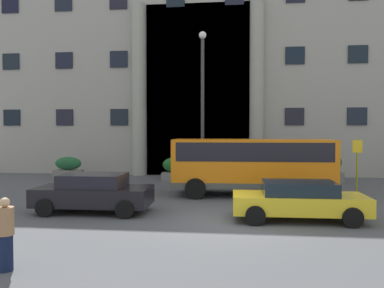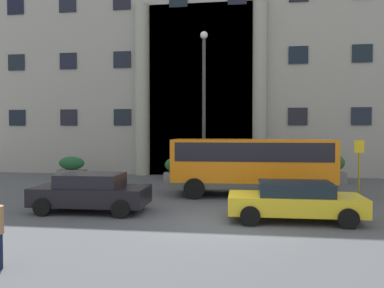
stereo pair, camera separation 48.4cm
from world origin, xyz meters
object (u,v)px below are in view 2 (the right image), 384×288
hedge_planter_far_west (72,168)px  scooter_by_planter (294,194)px  parked_sedan_far (91,192)px  lamppost_plaza_centre (204,97)px  hedge_planter_east (328,168)px  hedge_planter_far_east (178,169)px  bus_stop_sign (359,160)px  parked_estate_mid (295,200)px  orange_minibus (252,162)px

hedge_planter_far_west → scooter_by_planter: (12.48, -7.08, -0.18)m
parked_sedan_far → lamppost_plaza_centre: bearing=66.3°
hedge_planter_east → hedge_planter_far_east: bearing=-179.6°
bus_stop_sign → parked_estate_mid: 7.49m
hedge_planter_east → parked_estate_mid: hedge_planter_east is taller
hedge_planter_far_west → orange_minibus: bearing=-24.5°
lamppost_plaza_centre → scooter_by_planter: bearing=-53.1°
lamppost_plaza_centre → parked_estate_mid: bearing=-64.6°
hedge_planter_far_west → hedge_planter_east: bearing=0.0°
parked_estate_mid → parked_sedan_far: size_ratio=1.04×
hedge_planter_far_east → lamppost_plaza_centre: 4.69m
orange_minibus → lamppost_plaza_centre: lamppost_plaza_centre is taller
orange_minibus → scooter_by_planter: 2.86m
hedge_planter_east → parked_estate_mid: (-2.90, -9.76, -0.14)m
hedge_planter_east → parked_sedan_far: bearing=-137.1°
lamppost_plaza_centre → bus_stop_sign: bearing=-12.9°
hedge_planter_east → parked_sedan_far: hedge_planter_east is taller
bus_stop_sign → hedge_planter_far_east: 9.87m
scooter_by_planter → lamppost_plaza_centre: bearing=128.5°
bus_stop_sign → parked_sedan_far: bearing=-150.8°
bus_stop_sign → hedge_planter_far_east: bus_stop_sign is taller
scooter_by_planter → parked_estate_mid: bearing=-93.9°
parked_estate_mid → scooter_by_planter: size_ratio=2.08×
lamppost_plaza_centre → orange_minibus: bearing=-53.0°
scooter_by_planter → bus_stop_sign: bearing=49.6°
bus_stop_sign → hedge_planter_far_east: (-9.28, 3.24, -0.88)m
parked_estate_mid → parked_sedan_far: (-7.12, 0.45, 0.05)m
hedge_planter_east → hedge_planter_far_west: size_ratio=1.09×
hedge_planter_far_west → parked_estate_mid: size_ratio=0.40×
orange_minibus → hedge_planter_far_east: bearing=129.2°
parked_sedan_far → hedge_planter_far_east: bearing=79.7°
bus_stop_sign → hedge_planter_east: (-0.76, 3.29, -0.72)m
orange_minibus → parked_estate_mid: orange_minibus is taller
hedge_planter_east → lamppost_plaza_centre: (-6.81, -1.56, 3.94)m
bus_stop_sign → scooter_by_planter: (-3.41, -3.79, -1.08)m
bus_stop_sign → parked_sedan_far: (-10.78, -6.02, -0.82)m
hedge_planter_east → hedge_planter_far_east: size_ratio=1.16×
hedge_planter_east → scooter_by_planter: bearing=-110.5°
orange_minibus → hedge_planter_east: size_ratio=3.85×
hedge_planter_far_west → parked_sedan_far: size_ratio=0.41×
lamppost_plaza_centre → hedge_planter_east: bearing=12.9°
hedge_planter_far_east → hedge_planter_far_west: bearing=179.6°
scooter_by_planter → lamppost_plaza_centre: lamppost_plaza_centre is taller
bus_stop_sign → scooter_by_planter: bus_stop_sign is taller
orange_minibus → parked_estate_mid: 5.06m
orange_minibus → parked_sedan_far: size_ratio=1.73×
hedge_planter_east → scooter_by_planter: 7.57m
parked_sedan_far → scooter_by_planter: size_ratio=1.99×
bus_stop_sign → hedge_planter_east: bus_stop_sign is taller
hedge_planter_east → hedge_planter_far_west: hedge_planter_east is taller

